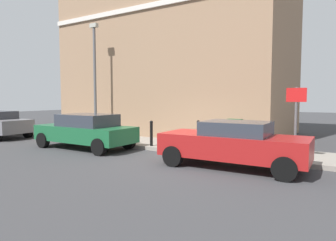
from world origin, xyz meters
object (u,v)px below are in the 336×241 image
(utility_cabinet, at_px, (234,135))
(bollard_near_cabinet, at_px, (198,132))
(lamppost, at_px, (95,75))
(street_sign, at_px, (296,112))
(car_green, at_px, (86,130))
(bollard_far_kerb, at_px, (151,132))
(car_red, at_px, (233,143))

(utility_cabinet, bearing_deg, bollard_near_cabinet, 86.36)
(lamppost, bearing_deg, utility_cabinet, -90.82)
(utility_cabinet, distance_m, street_sign, 2.65)
(car_green, distance_m, bollard_far_kerb, 2.77)
(utility_cabinet, distance_m, bollard_far_kerb, 3.30)
(bollard_far_kerb, bearing_deg, car_red, -108.40)
(car_green, xyz_separation_m, street_sign, (1.44, -7.89, 0.90))
(car_green, xyz_separation_m, lamppost, (2.42, 1.89, 2.55))
(bollard_near_cabinet, relative_size, street_sign, 0.45)
(car_green, height_order, bollard_far_kerb, car_green)
(car_green, bearing_deg, lamppost, -51.93)
(car_red, height_order, lamppost, lamppost)
(bollard_near_cabinet, distance_m, lamppost, 6.45)
(bollard_near_cabinet, bearing_deg, street_sign, -104.11)
(car_red, relative_size, street_sign, 1.90)
(bollard_far_kerb, bearing_deg, utility_cabinet, -71.14)
(lamppost, bearing_deg, bollard_far_kerb, -105.08)
(street_sign, bearing_deg, bollard_near_cabinet, 75.89)
(lamppost, bearing_deg, bollard_near_cabinet, -90.07)
(street_sign, distance_m, lamppost, 9.97)
(car_green, relative_size, utility_cabinet, 3.82)
(car_red, height_order, utility_cabinet, car_red)
(car_red, xyz_separation_m, bollard_far_kerb, (1.30, 3.92, -0.03))
(car_red, height_order, bollard_near_cabinet, car_red)
(car_red, distance_m, car_green, 6.39)
(bollard_near_cabinet, bearing_deg, bollard_far_kerb, 127.00)
(utility_cabinet, relative_size, bollard_near_cabinet, 1.11)
(bollard_near_cabinet, xyz_separation_m, bollard_far_kerb, (-1.17, 1.55, 0.00))
(street_sign, xyz_separation_m, lamppost, (0.98, 9.78, 1.64))
(car_green, bearing_deg, street_sign, -169.48)
(utility_cabinet, height_order, street_sign, street_sign)
(car_green, xyz_separation_m, utility_cabinet, (2.32, -5.59, -0.08))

